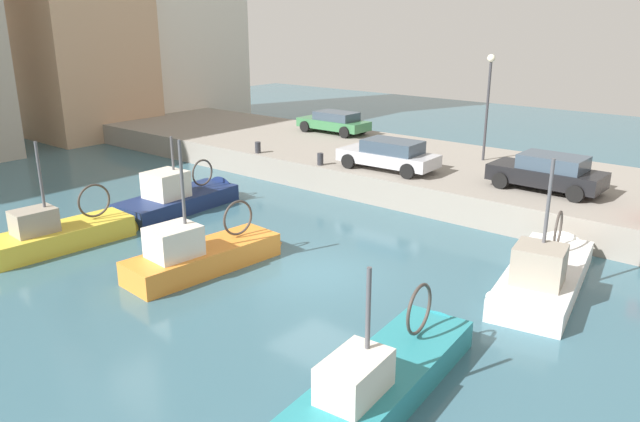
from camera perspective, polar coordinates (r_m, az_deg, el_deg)
water_surface at (r=19.19m, az=-0.22°, el=-5.82°), size 80.00×80.00×0.00m
quay_wall at (r=28.32m, az=14.91°, el=2.68°), size 9.00×56.00×1.20m
fishing_boat_orange at (r=19.90m, az=-10.18°, el=-4.73°), size 5.94×2.18×4.99m
fishing_boat_white at (r=19.65m, az=20.27°, el=-5.98°), size 7.01×3.00×4.95m
fishing_boat_teal at (r=13.76m, az=6.40°, el=-15.73°), size 6.92×2.20×3.92m
fishing_boat_navy at (r=26.21m, az=-12.46°, el=0.67°), size 6.01×2.30×3.98m
fishing_boat_yellow at (r=23.17m, az=-22.28°, el=-2.65°), size 5.72×2.10×4.52m
parked_car_black at (r=25.14m, az=20.46°, el=3.40°), size 2.02×4.24×1.41m
parked_car_green at (r=35.50m, az=1.33°, el=8.30°), size 1.86×4.26×1.23m
parked_car_silver at (r=27.00m, az=6.46°, el=5.26°), size 2.08×4.46×1.33m
mooring_bollard_south at (r=27.78m, az=0.03°, el=4.86°), size 0.28×0.28×0.55m
mooring_bollard_mid at (r=30.43m, az=-5.81°, el=5.91°), size 0.28×0.28×0.55m
quay_streetlamp at (r=29.28m, az=15.44°, el=10.82°), size 0.36×0.36×4.83m
waterfront_building_central at (r=43.51m, az=-21.43°, el=16.82°), size 7.47×6.45×15.65m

